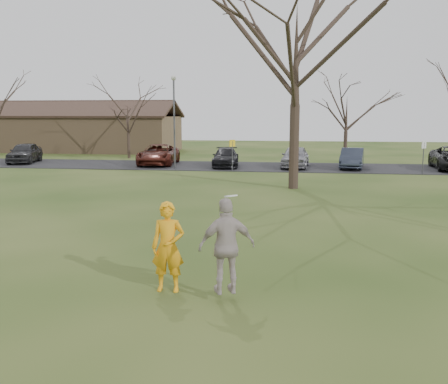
{
  "coord_description": "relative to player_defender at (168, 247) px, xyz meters",
  "views": [
    {
      "loc": [
        1.96,
        -9.83,
        3.73
      ],
      "look_at": [
        0.0,
        4.0,
        1.5
      ],
      "focal_mm": 39.18,
      "sensor_mm": 36.0,
      "label": 1
    }
  ],
  "objects": [
    {
      "name": "ground",
      "position": [
        0.61,
        0.11,
        -0.96
      ],
      "size": [
        120.0,
        120.0,
        0.0
      ],
      "primitive_type": "plane",
      "color": "#1E380F",
      "rests_on": "ground"
    },
    {
      "name": "parking_strip",
      "position": [
        0.61,
        25.11,
        -0.94
      ],
      "size": [
        62.0,
        6.5,
        0.04
      ],
      "primitive_type": "cube",
      "color": "black",
      "rests_on": "ground"
    },
    {
      "name": "player_defender",
      "position": [
        0.0,
        0.0,
        0.0
      ],
      "size": [
        0.72,
        0.49,
        1.92
      ],
      "primitive_type": "imported",
      "rotation": [
        0.0,
        0.0,
        0.04
      ],
      "color": "orange",
      "rests_on": "ground"
    },
    {
      "name": "car_0",
      "position": [
        -17.91,
        25.35,
        -0.15
      ],
      "size": [
        2.85,
        4.84,
        1.54
      ],
      "primitive_type": "imported",
      "rotation": [
        0.0,
        0.0,
        0.24
      ],
      "color": "#28282B",
      "rests_on": "parking_strip"
    },
    {
      "name": "car_2",
      "position": [
        -7.29,
        25.28,
        -0.18
      ],
      "size": [
        2.85,
        5.53,
        1.49
      ],
      "primitive_type": "imported",
      "rotation": [
        0.0,
        0.0,
        0.07
      ],
      "color": "#491911",
      "rests_on": "parking_strip"
    },
    {
      "name": "car_3",
      "position": [
        -2.18,
        24.63,
        -0.28
      ],
      "size": [
        2.25,
        4.62,
        1.29
      ],
      "primitive_type": "imported",
      "rotation": [
        0.0,
        0.0,
        0.1
      ],
      "color": "black",
      "rests_on": "parking_strip"
    },
    {
      "name": "car_4",
      "position": [
        2.72,
        24.74,
        -0.17
      ],
      "size": [
        2.11,
        4.53,
        1.5
      ],
      "primitive_type": "imported",
      "rotation": [
        0.0,
        0.0,
        -0.08
      ],
      "color": "gray",
      "rests_on": "parking_strip"
    },
    {
      "name": "car_5",
      "position": [
        6.6,
        24.75,
        -0.23
      ],
      "size": [
        2.13,
        4.39,
        1.39
      ],
      "primitive_type": "imported",
      "rotation": [
        0.0,
        0.0,
        -0.16
      ],
      "color": "#292F3E",
      "rests_on": "parking_strip"
    },
    {
      "name": "catching_play",
      "position": [
        1.31,
        -0.41,
        0.18
      ],
      "size": [
        1.23,
        0.84,
        1.99
      ],
      "color": "#B5A7A2",
      "rests_on": "ground"
    },
    {
      "name": "building",
      "position": [
        -19.39,
        38.11,
        0.97
      ],
      "size": [
        20.6,
        8.5,
        5.14
      ],
      "color": "#8C6D4C",
      "rests_on": "ground"
    },
    {
      "name": "lamp_post",
      "position": [
        -5.39,
        22.61,
        3.01
      ],
      "size": [
        0.34,
        0.34,
        6.27
      ],
      "color": "#47474C",
      "rests_on": "ground"
    },
    {
      "name": "sign_yellow",
      "position": [
        -1.39,
        22.11,
        0.49
      ],
      "size": [
        0.35,
        0.35,
        2.08
      ],
      "color": "#47474C",
      "rests_on": "ground"
    },
    {
      "name": "sign_white",
      "position": [
        10.61,
        22.11,
        0.49
      ],
      "size": [
        0.35,
        0.35,
        2.08
      ],
      "color": "#47474C",
      "rests_on": "ground"
    },
    {
      "name": "big_tree",
      "position": [
        2.61,
        15.11,
        6.04
      ],
      "size": [
        9.0,
        9.0,
        14.0
      ],
      "primitive_type": null,
      "color": "#352821",
      "rests_on": "ground"
    },
    {
      "name": "small_tree_row",
      "position": [
        4.99,
        30.17,
        2.93
      ],
      "size": [
        55.0,
        5.9,
        8.5
      ],
      "color": "#352821",
      "rests_on": "ground"
    }
  ]
}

